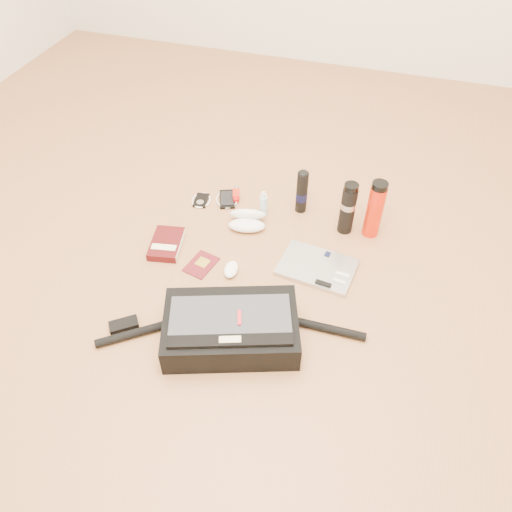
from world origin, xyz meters
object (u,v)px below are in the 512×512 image
book (167,244)px  messenger_bag (230,328)px  laptop (317,267)px  thermos_black (348,208)px  thermos_red (375,209)px

book → messenger_bag: bearing=-51.8°
laptop → thermos_black: size_ratio=1.30×
messenger_bag → book: 0.55m
messenger_bag → book: size_ratio=4.40×
messenger_bag → book: messenger_bag is taller
laptop → book: (-0.64, -0.06, 0.01)m
thermos_black → thermos_red: 0.11m
laptop → thermos_red: (0.17, 0.28, 0.12)m
book → thermos_red: bearing=12.4°
laptop → book: bearing=-167.7°
messenger_bag → laptop: size_ratio=2.85×
laptop → book: size_ratio=1.54×
laptop → thermos_black: bearing=83.5°
thermos_red → messenger_bag: bearing=-119.4°
messenger_bag → thermos_black: (0.29, 0.69, 0.06)m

